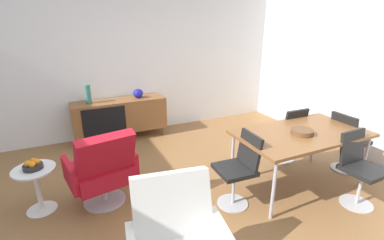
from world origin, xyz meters
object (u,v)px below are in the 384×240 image
vase_cobalt (138,93)px  dining_chair_near_window (239,167)px  dining_chair_back_right (288,132)px  side_table_round (37,185)px  dining_table (301,135)px  fruit_bowl (33,165)px  dining_chair_far_end (347,140)px  sideboard (120,115)px  vase_sculptural_dark (88,94)px  dining_chair_front_right (359,166)px  wooden_bowl_on_table (302,132)px  lounge_chair_red (103,168)px

vase_cobalt → dining_chair_near_window: 2.56m
dining_chair_back_right → dining_chair_near_window: size_ratio=1.00×
side_table_round → dining_table: bearing=-15.6°
fruit_bowl → dining_table: bearing=-15.6°
vase_cobalt → dining_chair_far_end: bearing=-47.7°
sideboard → vase_cobalt: bearing=0.3°
vase_sculptural_dark → side_table_round: bearing=-114.6°
dining_chair_front_right → dining_chair_back_right: bearing=90.0°
dining_table → dining_chair_front_right: 0.70m
dining_chair_front_right → dining_chair_far_end: bearing=45.9°
wooden_bowl_on_table → dining_chair_far_end: size_ratio=0.30×
dining_chair_back_right → side_table_round: (-3.32, 0.27, -0.15)m
dining_chair_near_window → fruit_bowl: (-2.08, 0.83, 0.09)m
dining_chair_far_end → lounge_chair_red: size_ratio=0.90×
dining_chair_front_right → side_table_round: (-3.32, 1.39, -0.15)m
sideboard → dining_chair_front_right: dining_chair_front_right is taller
dining_chair_far_end → fruit_bowl: 3.94m
lounge_chair_red → dining_chair_back_right: bearing=-1.4°
vase_cobalt → dining_chair_far_end: (2.26, -2.49, -0.33)m
sideboard → dining_table: bearing=-55.2°
vase_cobalt → dining_table: 2.84m
dining_chair_back_right → dining_chair_far_end: 0.78m
wooden_bowl_on_table → vase_sculptural_dark: bearing=130.3°
vase_cobalt → dining_chair_near_window: size_ratio=0.20×
dining_chair_front_right → wooden_bowl_on_table: bearing=128.2°
vase_cobalt → dining_chair_near_window: bearing=-79.0°
lounge_chair_red → wooden_bowl_on_table: bearing=-16.9°
sideboard → vase_cobalt: (0.35, 0.00, 0.36)m
sideboard → dining_chair_front_right: (2.07, -3.04, 0.03)m
sideboard → dining_chair_back_right: dining_chair_back_right is taller
vase_sculptural_dark → wooden_bowl_on_table: (2.16, -2.54, -0.11)m
lounge_chair_red → vase_cobalt: bearing=63.9°
lounge_chair_red → dining_chair_front_right: bearing=-24.2°
dining_chair_front_right → fruit_bowl: dining_chair_front_right is taller
dining_chair_far_end → dining_chair_front_right: same height
wooden_bowl_on_table → side_table_round: 3.08m
vase_cobalt → vase_sculptural_dark: vase_sculptural_dark is taller
vase_cobalt → fruit_bowl: bearing=-133.8°
side_table_round → fruit_bowl: (0.00, 0.00, 0.24)m
dining_chair_near_window → fruit_bowl: 2.24m
vase_sculptural_dark → side_table_round: size_ratio=0.60×
vase_sculptural_dark → side_table_round: (-0.76, -1.66, -0.55)m
lounge_chair_red → dining_chair_far_end: bearing=-11.1°
dining_chair_near_window → dining_chair_back_right: bearing=24.4°
wooden_bowl_on_table → vase_cobalt: bearing=117.5°
wooden_bowl_on_table → dining_chair_back_right: dining_chair_back_right is taller
sideboard → vase_sculptural_dark: 0.65m
dining_chair_back_right → fruit_bowl: (-3.32, 0.27, 0.09)m
side_table_round → sideboard: bearing=53.1°
wooden_bowl_on_table → dining_chair_front_right: bearing=-51.8°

